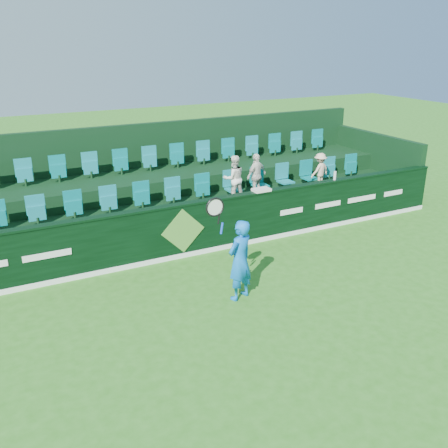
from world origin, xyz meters
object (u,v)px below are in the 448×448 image
spectator_left (234,178)px  spectator_middle (256,176)px  tennis_player (240,259)px  towel (261,190)px  spectator_right (320,170)px  drinks_bottle (335,176)px

spectator_left → spectator_middle: spectator_left is taller
tennis_player → towel: 3.18m
spectator_middle → spectator_right: size_ratio=1.21×
tennis_player → spectator_left: (1.77, 3.57, 0.57)m
tennis_player → drinks_bottle: (4.30, 2.45, 0.61)m
spectator_middle → spectator_right: bearing=161.3°
spectator_left → spectator_right: bearing=-174.5°
drinks_bottle → towel: bearing=180.0°
tennis_player → drinks_bottle: size_ratio=9.63×
tennis_player → towel: tennis_player is taller
tennis_player → drinks_bottle: 4.98m
spectator_right → towel: spectator_right is taller
spectator_right → drinks_bottle: 1.19m
spectator_middle → towel: size_ratio=2.76×
towel → spectator_right: bearing=22.6°
towel → drinks_bottle: 2.33m
tennis_player → spectator_middle: size_ratio=1.85×
spectator_middle → towel: (-0.51, -1.12, -0.04)m
tennis_player → spectator_middle: tennis_player is taller
spectator_left → drinks_bottle: size_ratio=5.27×
spectator_right → towel: 2.91m
tennis_player → spectator_left: tennis_player is taller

